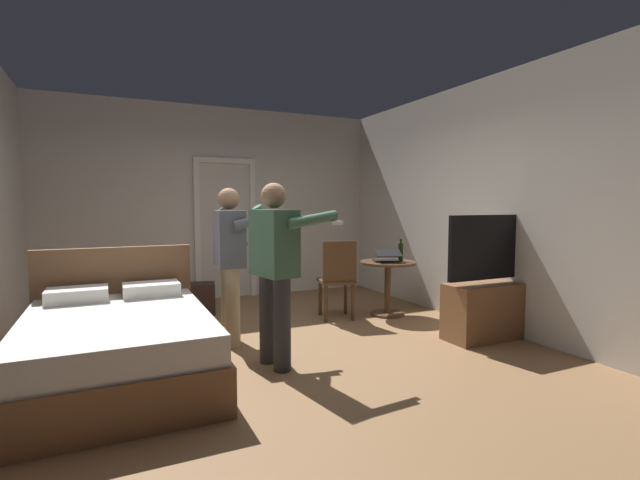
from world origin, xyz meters
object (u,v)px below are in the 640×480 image
at_px(person_blue_shirt, 275,261).
at_px(suitcase_dark, 192,299).
at_px(wooden_chair, 338,276).
at_px(suitcase_small, 184,300).
at_px(bottle_on_table, 401,252).
at_px(tv_flatscreen, 490,301).
at_px(side_table, 388,278).
at_px(person_striped_shirt, 231,254).
at_px(bed, 118,344).
at_px(laptop, 387,258).

bearing_deg(person_blue_shirt, suitcase_dark, 99.11).
relative_size(wooden_chair, suitcase_small, 1.58).
bearing_deg(wooden_chair, suitcase_dark, 147.18).
xyz_separation_m(bottle_on_table, wooden_chair, (-0.83, 0.15, -0.28)).
xyz_separation_m(tv_flatscreen, person_blue_shirt, (-2.36, 0.17, 0.53)).
xyz_separation_m(side_table, person_blue_shirt, (-1.93, -1.14, 0.46)).
relative_size(person_striped_shirt, suitcase_small, 2.55).
bearing_deg(bottle_on_table, bed, -165.77).
bearing_deg(person_blue_shirt, tv_flatscreen, -4.14).
height_order(tv_flatscreen, side_table, tv_flatscreen).
distance_m(side_table, suitcase_small, 2.71).
distance_m(tv_flatscreen, wooden_chair, 1.79).
height_order(side_table, suitcase_small, side_table).
bearing_deg(tv_flatscreen, person_striped_shirt, 158.50).
bearing_deg(person_striped_shirt, wooden_chair, 15.00).
height_order(person_striped_shirt, suitcase_small, person_striped_shirt).
relative_size(tv_flatscreen, suitcase_small, 2.11).
height_order(tv_flatscreen, wooden_chair, tv_flatscreen).
distance_m(bed, suitcase_small, 2.35).
bearing_deg(wooden_chair, bed, -158.28).
bearing_deg(person_blue_shirt, suitcase_small, 100.46).
height_order(laptop, wooden_chair, wooden_chair).
relative_size(side_table, suitcase_dark, 1.24).
height_order(person_striped_shirt, suitcase_dark, person_striped_shirt).
height_order(laptop, suitcase_dark, laptop).
bearing_deg(person_striped_shirt, suitcase_small, 99.19).
xyz_separation_m(bottle_on_table, suitcase_dark, (-2.43, 1.19, -0.62)).
height_order(bed, person_blue_shirt, person_blue_shirt).
bearing_deg(person_blue_shirt, side_table, 30.64).
xyz_separation_m(laptop, suitcase_dark, (-2.25, 1.15, -0.55)).
xyz_separation_m(bed, bottle_on_table, (3.35, 0.85, 0.52)).
bearing_deg(bottle_on_table, laptop, 167.95).
bearing_deg(wooden_chair, tv_flatscreen, -51.09).
bearing_deg(bottle_on_table, person_blue_shirt, -152.81).
height_order(bed, suitcase_dark, bed).
relative_size(person_blue_shirt, person_striped_shirt, 1.01).
distance_m(bed, tv_flatscreen, 3.66).
height_order(person_blue_shirt, suitcase_dark, person_blue_shirt).
height_order(tv_flatscreen, suitcase_dark, tv_flatscreen).
bearing_deg(person_blue_shirt, laptop, 30.33).
distance_m(bottle_on_table, suitcase_dark, 2.78).
relative_size(bed, person_striped_shirt, 1.21).
height_order(laptop, person_striped_shirt, person_striped_shirt).
distance_m(person_blue_shirt, suitcase_dark, 2.40).
bearing_deg(side_table, suitcase_dark, 154.24).
bearing_deg(tv_flatscreen, side_table, 108.11).
bearing_deg(side_table, bed, -163.85).
height_order(bottle_on_table, suitcase_dark, bottle_on_table).
bearing_deg(laptop, side_table, 42.08).
height_order(laptop, bottle_on_table, bottle_on_table).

